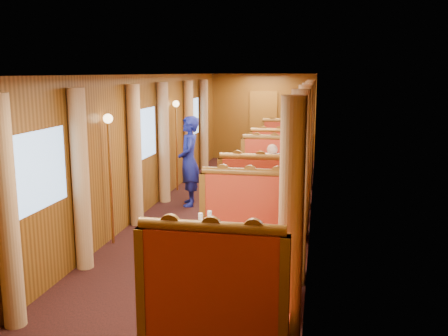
% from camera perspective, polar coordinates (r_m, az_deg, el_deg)
% --- Properties ---
extents(floor, '(3.00, 12.00, 0.01)m').
position_cam_1_polar(floor, '(9.01, 0.18, -5.47)').
color(floor, black).
rests_on(floor, ground).
extents(ceiling, '(3.00, 12.00, 0.01)m').
position_cam_1_polar(ceiling, '(8.64, 0.19, 10.65)').
color(ceiling, silver).
rests_on(ceiling, wall_left).
extents(wall_far, '(3.00, 0.01, 2.50)m').
position_cam_1_polar(wall_far, '(14.64, 4.52, 5.81)').
color(wall_far, brown).
rests_on(wall_far, floor).
extents(wall_near, '(3.00, 0.01, 2.50)m').
position_cam_1_polar(wall_near, '(3.22, -20.36, -13.34)').
color(wall_near, brown).
rests_on(wall_near, floor).
extents(wall_left, '(0.01, 12.00, 2.50)m').
position_cam_1_polar(wall_left, '(9.13, -9.12, 2.65)').
color(wall_left, brown).
rests_on(wall_left, floor).
extents(wall_right, '(0.01, 12.00, 2.50)m').
position_cam_1_polar(wall_right, '(8.59, 10.07, 2.11)').
color(wall_right, brown).
rests_on(wall_right, floor).
extents(doorway_far, '(0.80, 0.04, 2.00)m').
position_cam_1_polar(doorway_far, '(14.63, 4.49, 4.83)').
color(doorway_far, '#8E5B20').
rests_on(doorway_far, floor).
extents(table_near, '(1.05, 0.72, 0.75)m').
position_cam_1_polar(table_near, '(5.51, 1.19, -12.22)').
color(table_near, white).
rests_on(table_near, floor).
extents(banquette_near_fwd, '(1.30, 0.55, 1.34)m').
position_cam_1_polar(banquette_near_fwd, '(4.58, -1.01, -16.55)').
color(banquette_near_fwd, '#A91212').
rests_on(banquette_near_fwd, floor).
extents(banquette_near_aft, '(1.30, 0.55, 1.34)m').
position_cam_1_polar(banquette_near_aft, '(6.42, 2.72, -8.32)').
color(banquette_near_aft, '#A91212').
rests_on(banquette_near_aft, floor).
extents(table_mid, '(1.05, 0.72, 0.75)m').
position_cam_1_polar(table_mid, '(8.81, 4.99, -3.36)').
color(table_mid, white).
rests_on(table_mid, floor).
extents(banquette_mid_fwd, '(1.30, 0.55, 1.34)m').
position_cam_1_polar(banquette_mid_fwd, '(7.82, 4.24, -4.82)').
color(banquette_mid_fwd, '#A91212').
rests_on(banquette_mid_fwd, floor).
extents(banquette_mid_aft, '(1.30, 0.55, 1.34)m').
position_cam_1_polar(banquette_mid_aft, '(9.78, 5.60, -1.64)').
color(banquette_mid_aft, '#A91212').
rests_on(banquette_mid_aft, floor).
extents(table_far, '(1.05, 0.72, 0.75)m').
position_cam_1_polar(table_far, '(12.22, 6.67, 0.62)').
color(table_far, white).
rests_on(table_far, floor).
extents(banquette_far_fwd, '(1.30, 0.55, 1.34)m').
position_cam_1_polar(banquette_far_fwd, '(11.21, 6.29, -0.04)').
color(banquette_far_fwd, '#A91212').
rests_on(banquette_far_fwd, floor).
extents(banquette_far_aft, '(1.30, 0.55, 1.34)m').
position_cam_1_polar(banquette_far_aft, '(13.21, 6.99, 1.60)').
color(banquette_far_aft, '#A91212').
rests_on(banquette_far_aft, floor).
extents(tea_tray, '(0.42, 0.38, 0.01)m').
position_cam_1_polar(tea_tray, '(5.35, 0.02, -8.54)').
color(tea_tray, silver).
rests_on(tea_tray, table_near).
extents(teapot_left, '(0.18, 0.15, 0.13)m').
position_cam_1_polar(teapot_left, '(5.31, -0.83, -8.06)').
color(teapot_left, silver).
rests_on(teapot_left, tea_tray).
extents(teapot_right, '(0.17, 0.14, 0.12)m').
position_cam_1_polar(teapot_right, '(5.27, 1.08, -8.23)').
color(teapot_right, silver).
rests_on(teapot_right, tea_tray).
extents(teapot_back, '(0.19, 0.17, 0.13)m').
position_cam_1_polar(teapot_back, '(5.41, 0.35, -7.69)').
color(teapot_back, silver).
rests_on(teapot_back, tea_tray).
extents(fruit_plate, '(0.23, 0.23, 0.05)m').
position_cam_1_polar(fruit_plate, '(5.25, 4.23, -8.83)').
color(fruit_plate, white).
rests_on(fruit_plate, table_near).
extents(cup_inboard, '(0.08, 0.08, 0.26)m').
position_cam_1_polar(cup_inboard, '(5.55, -2.69, -6.75)').
color(cup_inboard, white).
rests_on(cup_inboard, table_near).
extents(cup_outboard, '(0.08, 0.08, 0.26)m').
position_cam_1_polar(cup_outboard, '(5.63, -1.66, -6.48)').
color(cup_outboard, white).
rests_on(cup_outboard, table_near).
extents(rose_vase_mid, '(0.06, 0.06, 0.36)m').
position_cam_1_polar(rose_vase_mid, '(8.71, 5.23, 0.19)').
color(rose_vase_mid, silver).
rests_on(rose_vase_mid, table_mid).
extents(rose_vase_far, '(0.06, 0.06, 0.36)m').
position_cam_1_polar(rose_vase_far, '(12.10, 6.77, 3.17)').
color(rose_vase_far, silver).
rests_on(rose_vase_far, table_far).
extents(window_left_near, '(0.01, 1.20, 0.90)m').
position_cam_1_polar(window_left_near, '(5.96, -20.45, -0.30)').
color(window_left_near, '#81ADE3').
rests_on(window_left_near, wall_left).
extents(curtain_left_near_a, '(0.22, 0.22, 2.35)m').
position_cam_1_polar(curtain_left_near_a, '(5.33, -23.60, -4.84)').
color(curtain_left_near_a, tan).
rests_on(curtain_left_near_a, floor).
extents(curtain_left_near_b, '(0.22, 0.22, 2.35)m').
position_cam_1_polar(curtain_left_near_b, '(6.63, -16.06, -1.39)').
color(curtain_left_near_b, tan).
rests_on(curtain_left_near_b, floor).
extents(window_right_near, '(0.01, 1.20, 0.90)m').
position_cam_1_polar(window_right_near, '(5.11, 9.39, -1.52)').
color(window_right_near, '#81ADE3').
rests_on(window_right_near, wall_right).
extents(curtain_right_near_a, '(0.22, 0.22, 2.35)m').
position_cam_1_polar(curtain_right_near_a, '(4.43, 7.64, -7.08)').
color(curtain_right_near_a, tan).
rests_on(curtain_right_near_a, floor).
extents(curtain_right_near_b, '(0.22, 0.22, 2.35)m').
position_cam_1_polar(curtain_right_near_b, '(5.94, 8.50, -2.49)').
color(curtain_right_near_b, tan).
rests_on(curtain_right_near_b, floor).
extents(window_left_mid, '(0.01, 1.20, 0.90)m').
position_cam_1_polar(window_left_mid, '(9.10, -9.07, 3.89)').
color(window_left_mid, '#81ADE3').
rests_on(window_left_mid, wall_left).
extents(curtain_left_mid_a, '(0.22, 0.22, 2.35)m').
position_cam_1_polar(curtain_left_mid_a, '(8.38, -10.13, 1.36)').
color(curtain_left_mid_a, tan).
rests_on(curtain_left_mid_a, floor).
extents(curtain_left_mid_b, '(0.22, 0.22, 2.35)m').
position_cam_1_polar(curtain_left_mid_b, '(9.83, -6.91, 2.85)').
color(curtain_left_mid_b, tan).
rests_on(curtain_left_mid_b, floor).
extents(window_right_mid, '(0.01, 1.20, 0.90)m').
position_cam_1_polar(window_right_mid, '(8.57, 10.02, 3.44)').
color(window_right_mid, '#81ADE3').
rests_on(window_right_mid, wall_right).
extents(curtain_right_mid_a, '(0.22, 0.22, 2.35)m').
position_cam_1_polar(curtain_right_mid_a, '(7.84, 9.09, 0.75)').
color(curtain_right_mid_a, tan).
rests_on(curtain_right_mid_a, floor).
extents(curtain_right_mid_b, '(0.22, 0.22, 2.35)m').
position_cam_1_polar(curtain_right_mid_b, '(9.38, 9.40, 2.39)').
color(curtain_right_mid_b, tan).
rests_on(curtain_right_mid_b, floor).
extents(window_left_far, '(0.01, 1.20, 0.90)m').
position_cam_1_polar(window_left_far, '(12.43, -3.60, 5.85)').
color(window_left_far, '#81ADE3').
rests_on(window_left_far, wall_left).
extents(curtain_left_far_a, '(0.22, 0.22, 2.35)m').
position_cam_1_polar(curtain_left_far_a, '(11.68, -4.04, 4.17)').
color(curtain_left_far_a, tan).
rests_on(curtain_left_far_a, floor).
extents(curtain_left_far_b, '(0.22, 0.22, 2.35)m').
position_cam_1_polar(curtain_left_far_b, '(13.19, -2.31, 4.95)').
color(curtain_left_far_b, tan).
rests_on(curtain_left_far_b, floor).
extents(window_right_far, '(0.01, 1.20, 0.90)m').
position_cam_1_polar(window_right_far, '(12.05, 10.28, 5.54)').
color(window_right_far, '#81ADE3').
rests_on(window_right_far, wall_right).
extents(curtain_right_far_a, '(0.22, 0.22, 2.35)m').
position_cam_1_polar(curtain_right_far_a, '(11.30, 9.66, 3.81)').
color(curtain_right_far_a, tan).
rests_on(curtain_right_far_a, floor).
extents(curtain_right_far_b, '(0.22, 0.22, 2.35)m').
position_cam_1_polar(curtain_right_far_b, '(12.85, 9.81, 4.65)').
color(curtain_right_far_b, tan).
rests_on(curtain_right_far_b, floor).
extents(sconce_left_fore, '(0.14, 0.14, 1.95)m').
position_cam_1_polar(sconce_left_fore, '(7.47, -12.96, 1.73)').
color(sconce_left_fore, '#BF8C3F').
rests_on(sconce_left_fore, floor).
extents(sconce_right_fore, '(0.14, 0.14, 1.95)m').
position_cam_1_polar(sconce_right_fore, '(6.85, 9.05, 1.07)').
color(sconce_right_fore, '#BF8C3F').
rests_on(sconce_right_fore, floor).
extents(sconce_left_aft, '(0.14, 0.14, 1.95)m').
position_cam_1_polar(sconce_left_aft, '(10.73, -5.47, 4.68)').
color(sconce_left_aft, '#BF8C3F').
rests_on(sconce_left_aft, floor).
extents(sconce_right_aft, '(0.14, 0.14, 1.95)m').
position_cam_1_polar(sconce_right_aft, '(10.31, 9.69, 4.32)').
color(sconce_right_aft, '#BF8C3F').
rests_on(sconce_right_aft, floor).
extents(steward, '(0.57, 0.72, 1.72)m').
position_cam_1_polar(steward, '(9.56, -4.01, 0.77)').
color(steward, navy).
rests_on(steward, floor).
extents(passenger, '(0.40, 0.44, 0.76)m').
position_cam_1_polar(passenger, '(9.44, 5.49, -0.12)').
color(passenger, beige).
rests_on(passenger, banquette_mid_aft).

